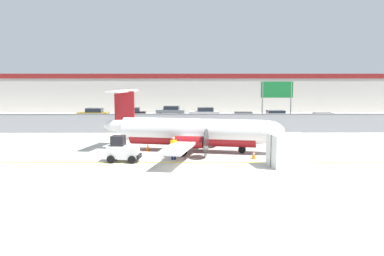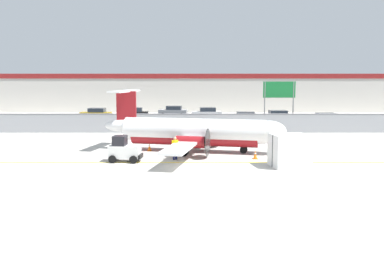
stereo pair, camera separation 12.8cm
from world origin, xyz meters
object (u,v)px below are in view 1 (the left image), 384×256
Objects in this scene: parked_car_3 at (204,113)px; traffic_cone_near_right at (169,145)px; cargo_container at (288,151)px; parked_car_2 at (171,111)px; parked_car_0 at (94,114)px; commuter_airplane at (195,132)px; highway_sign at (277,94)px; traffic_cone_near_left at (254,155)px; baggage_tug at (123,150)px; parked_car_4 at (242,118)px; parked_car_1 at (131,113)px; ground_crew_worker at (174,147)px; traffic_cone_far_left at (148,147)px; parked_car_5 at (276,117)px; parked_car_6 at (324,120)px.

traffic_cone_near_right is at bearing 78.56° from parked_car_3.
parked_car_2 is (-9.36, 34.93, -0.21)m from cargo_container.
parked_car_0 and parked_car_3 have the same top height.
commuter_airplane is 26.12m from parked_car_3.
highway_sign reaches higher than parked_car_0.
cargo_container is 32.21m from parked_car_3.
traffic_cone_near_left is 1.00× the size of traffic_cone_near_right.
parked_car_3 is (6.96, 30.21, 0.04)m from baggage_tug.
highway_sign is (3.23, -4.90, 3.24)m from parked_car_4.
highway_sign is (17.99, -12.33, 3.24)m from parked_car_1.
parked_car_4 is at bearing -50.00° from ground_crew_worker.
parked_car_1 is at bearing 145.57° from highway_sign.
parked_car_0 is (-9.81, 24.53, 0.58)m from traffic_cone_far_left.
traffic_cone_near_left is at bearing 108.90° from parked_car_2.
baggage_tug is 0.57× the size of parked_car_5.
parked_car_0 is 24.89m from parked_car_5.
parked_car_5 is (6.56, 23.90, 0.58)m from traffic_cone_near_left.
baggage_tug is at bearing 71.51° from ground_crew_worker.
parked_car_3 and parked_car_4 have the same top height.
parked_car_3 is (-2.58, 29.20, 0.58)m from traffic_cone_near_left.
traffic_cone_far_left is 0.15× the size of parked_car_0.
parked_car_4 is at bearing 117.29° from parked_car_3.
traffic_cone_near_right is 0.15× the size of parked_car_3.
commuter_airplane is 3.72× the size of parked_car_4.
parked_car_1 is 1.00× the size of parked_car_3.
traffic_cone_near_right is at bearing -145.53° from parked_car_6.
highway_sign is at bearing 70.85° from cargo_container.
traffic_cone_far_left is 25.96m from parked_car_1.
ground_crew_worker is at bearing 74.06° from parked_car_4.
traffic_cone_far_left is 0.15× the size of parked_car_2.
ground_crew_worker is 0.40× the size of parked_car_0.
parked_car_2 is (10.52, 4.24, 0.00)m from parked_car_0.
cargo_container reaches higher than parked_car_5.
parked_car_2 reaches higher than traffic_cone_near_right.
parked_car_4 is at bearing 123.41° from highway_sign.
parked_car_2 is (-3.20, 29.09, -0.71)m from commuter_airplane.
parked_car_6 is (11.57, 20.01, 0.58)m from traffic_cone_near_left.
parked_car_0 is 1.00× the size of parked_car_4.
parked_car_0 and parked_car_2 have the same top height.
commuter_airplane is at bearing 102.14° from parked_car_2.
commuter_airplane reaches higher than parked_car_3.
parked_car_6 is at bearing 50.64° from baggage_tug.
commuter_airplane reaches higher than parked_car_4.
traffic_cone_near_left is at bearing 115.21° from cargo_container.
commuter_airplane is 6.75m from baggage_tug.
highway_sign is at bearing 67.52° from commuter_airplane.
commuter_airplane is 16.60m from highway_sign.
commuter_airplane is at bearing 44.04° from baggage_tug.
commuter_airplane is 5.46m from traffic_cone_near_left.
parked_car_5 is (13.01, 19.59, 0.58)m from traffic_cone_near_right.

